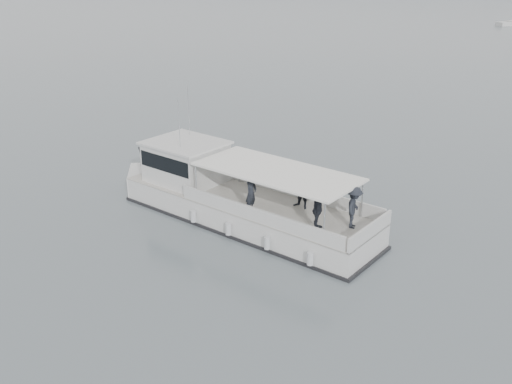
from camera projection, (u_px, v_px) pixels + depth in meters
The scene contains 2 objects.
ground at pixel (185, 250), 23.52m from camera, with size 1400.00×1400.00×0.00m, color #535C61.
tour_boat at pixel (226, 196), 26.35m from camera, with size 14.36×5.41×5.98m.
Camera 1 is at (12.83, -16.72, 11.12)m, focal length 40.00 mm.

